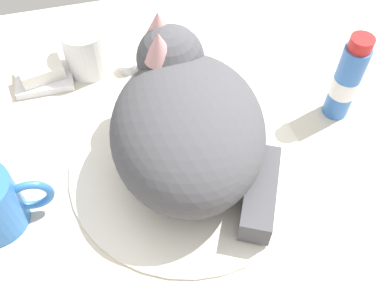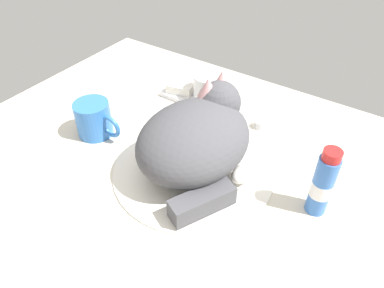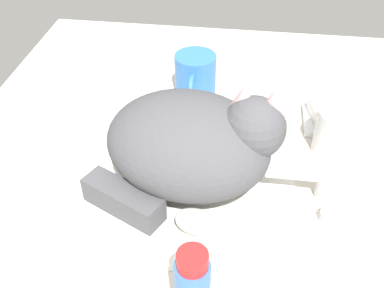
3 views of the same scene
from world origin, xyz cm
name	(u,v)px [view 2 (image 2 of 3)]	position (x,y,z in cm)	size (l,w,h in cm)	color
ground_plane	(193,175)	(0.00, 0.00, -1.50)	(110.00, 82.50, 3.00)	beige
sink_basin	(193,169)	(0.00, 0.00, 0.42)	(32.94, 32.94, 0.83)	white
faucet	(239,115)	(0.00, 19.31, 2.52)	(12.76, 11.18, 5.62)	silver
cat	(198,138)	(0.27, 0.97, 8.15)	(24.05, 28.98, 16.64)	#4C4C51
coffee_mug	(94,119)	(-25.28, -2.28, 4.07)	(11.91, 7.94, 8.14)	#3372C6
rinse_cup	(208,89)	(-11.00, 22.83, 3.92)	(7.07, 7.07, 7.85)	white
soap_dish	(181,94)	(-18.50, 21.55, 0.60)	(9.00, 6.40, 1.20)	white
soap_bar	(180,88)	(-18.50, 21.55, 2.37)	(6.60, 4.02, 2.34)	white
toothpaste_bottle	(323,184)	(24.21, 3.97, 6.62)	(3.82, 3.82, 14.19)	#3870C6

